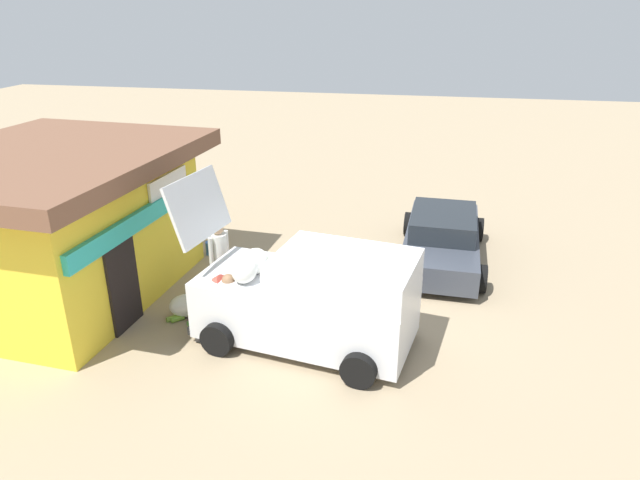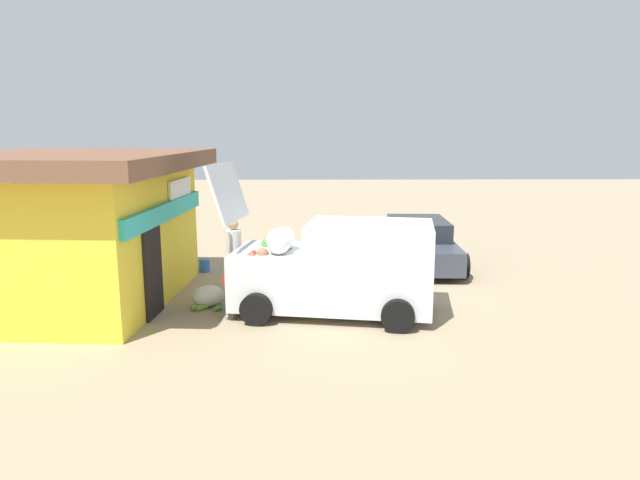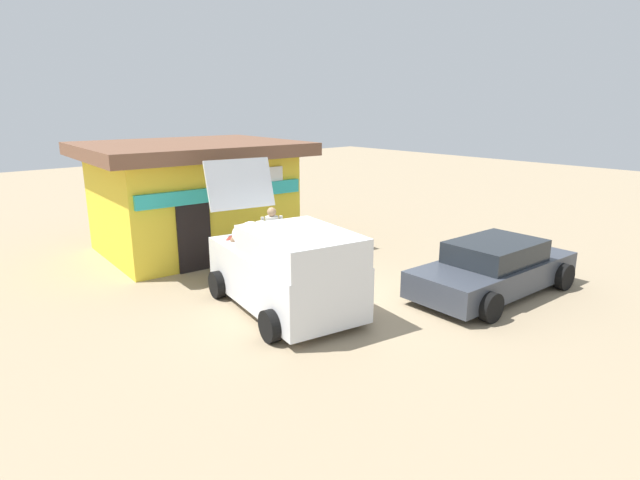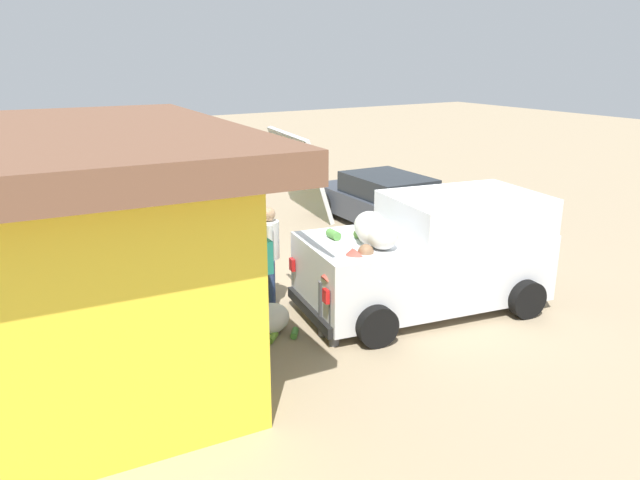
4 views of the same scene
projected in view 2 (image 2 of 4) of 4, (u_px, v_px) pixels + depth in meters
The scene contains 8 objects.
ground_plane at pixel (354, 296), 12.70m from camera, with size 60.00×60.00×0.00m, color #9E896B.
storefront_bar at pixel (72, 225), 12.04m from camera, with size 6.18×5.30×3.16m.
delivery_van at pixel (338, 268), 11.40m from camera, with size 2.69×4.50×2.98m.
parked_sedan at pixel (417, 243), 15.62m from camera, with size 4.46×2.21×1.24m.
vendor_standing at pixel (234, 251), 12.64m from camera, with size 0.54×0.44×1.71m.
customer_bending at pixel (244, 274), 11.15m from camera, with size 0.57×0.82×1.39m.
unloaded_banana_pile at pixel (208, 296), 11.94m from camera, with size 0.79×0.82×0.45m.
paint_bucket at pixel (204, 265), 14.86m from camera, with size 0.28×0.28×0.33m, color blue.
Camera 2 is at (-12.22, 0.95, 3.63)m, focal length 32.19 mm.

